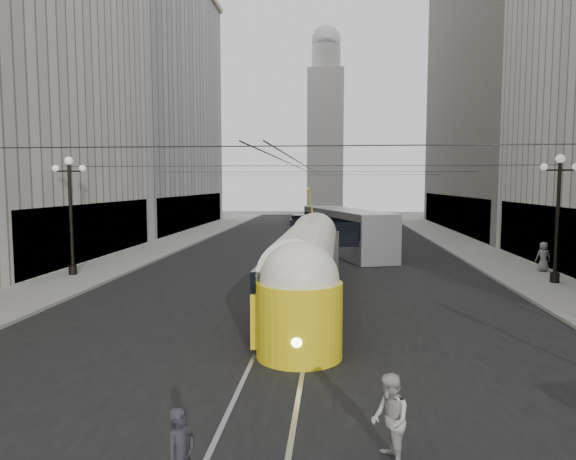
% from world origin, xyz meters
% --- Properties ---
extents(road, '(20.00, 85.00, 0.02)m').
position_xyz_m(road, '(0.00, 32.50, 0.00)').
color(road, black).
rests_on(road, ground).
extents(sidewalk_left, '(4.00, 72.00, 0.15)m').
position_xyz_m(sidewalk_left, '(-12.00, 36.00, 0.07)').
color(sidewalk_left, gray).
rests_on(sidewalk_left, ground).
extents(sidewalk_right, '(4.00, 72.00, 0.15)m').
position_xyz_m(sidewalk_right, '(12.00, 36.00, 0.07)').
color(sidewalk_right, gray).
rests_on(sidewalk_right, ground).
extents(rail_left, '(0.12, 85.00, 0.04)m').
position_xyz_m(rail_left, '(-0.75, 32.50, 0.00)').
color(rail_left, gray).
rests_on(rail_left, ground).
extents(rail_right, '(0.12, 85.00, 0.04)m').
position_xyz_m(rail_right, '(0.75, 32.50, 0.00)').
color(rail_right, gray).
rests_on(rail_right, ground).
extents(building_left_far, '(12.60, 28.60, 28.60)m').
position_xyz_m(building_left_far, '(-19.99, 48.00, 14.31)').
color(building_left_far, '#999999').
rests_on(building_left_far, ground).
extents(building_right_far, '(12.60, 32.60, 32.60)m').
position_xyz_m(building_right_far, '(20.00, 48.00, 16.31)').
color(building_right_far, '#514C47').
rests_on(building_right_far, ground).
extents(distant_tower, '(6.00, 6.00, 31.36)m').
position_xyz_m(distant_tower, '(0.00, 80.00, 14.97)').
color(distant_tower, '#B2AFA8').
rests_on(distant_tower, ground).
extents(lamppost_left_mid, '(1.86, 0.44, 6.37)m').
position_xyz_m(lamppost_left_mid, '(-12.60, 18.00, 3.74)').
color(lamppost_left_mid, black).
rests_on(lamppost_left_mid, sidewalk_left).
extents(lamppost_right_mid, '(1.86, 0.44, 6.37)m').
position_xyz_m(lamppost_right_mid, '(12.60, 18.00, 3.74)').
color(lamppost_right_mid, black).
rests_on(lamppost_right_mid, sidewalk_right).
extents(catenary, '(25.00, 72.00, 0.23)m').
position_xyz_m(catenary, '(0.12, 31.49, 5.88)').
color(catenary, black).
rests_on(catenary, ground).
extents(streetcar, '(2.72, 16.02, 3.50)m').
position_xyz_m(streetcar, '(0.48, 12.95, 1.71)').
color(streetcar, yellow).
rests_on(streetcar, ground).
extents(city_bus, '(6.63, 13.11, 3.21)m').
position_xyz_m(city_bus, '(2.38, 28.78, 1.76)').
color(city_bus, '#A1A2A6').
rests_on(city_bus, ground).
extents(sedan_white_far, '(2.73, 4.62, 1.36)m').
position_xyz_m(sedan_white_far, '(3.24, 44.24, 0.62)').
color(sedan_white_far, beige).
rests_on(sedan_white_far, ground).
extents(sedan_dark_far, '(1.97, 4.12, 1.26)m').
position_xyz_m(sedan_dark_far, '(-2.72, 54.00, 0.57)').
color(sedan_dark_far, black).
rests_on(sedan_dark_far, ground).
extents(pedestrian_crossing_a, '(0.59, 0.68, 1.59)m').
position_xyz_m(pedestrian_crossing_a, '(-0.82, -0.89, 0.79)').
color(pedestrian_crossing_a, '#232328').
rests_on(pedestrian_crossing_a, ground).
extents(pedestrian_crossing_b, '(0.76, 0.90, 1.67)m').
position_xyz_m(pedestrian_crossing_b, '(2.60, 0.62, 0.84)').
color(pedestrian_crossing_b, '#ACA9A0').
rests_on(pedestrian_crossing_b, ground).
extents(pedestrian_sidewalk_right, '(0.85, 0.56, 1.68)m').
position_xyz_m(pedestrian_sidewalk_right, '(13.34, 21.36, 0.99)').
color(pedestrian_sidewalk_right, slate).
rests_on(pedestrian_sidewalk_right, sidewalk_right).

